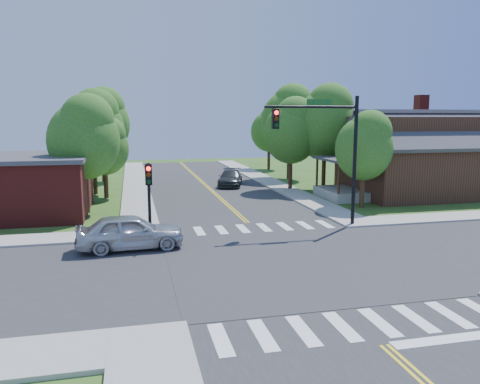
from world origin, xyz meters
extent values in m
plane|color=#2C561A|center=(0.00, 0.00, 0.00)|extent=(100.00, 100.00, 0.00)
cube|color=#2D2D30|center=(0.00, 0.00, 0.02)|extent=(10.00, 90.00, 0.04)
cube|color=#2D2D30|center=(0.00, 0.00, 0.03)|extent=(90.00, 10.00, 0.04)
cube|color=#2D2D30|center=(0.00, 0.00, 0.00)|extent=(10.20, 10.20, 0.06)
cube|color=#9E9B93|center=(6.10, 25.00, 0.07)|extent=(2.20, 40.00, 0.14)
cube|color=#9E9B93|center=(-6.10, 25.00, 0.07)|extent=(2.20, 40.00, 0.14)
cube|color=white|center=(-4.20, 6.20, 0.05)|extent=(0.45, 2.00, 0.01)
cube|color=white|center=(-3.00, 6.20, 0.05)|extent=(0.45, 2.00, 0.01)
cube|color=white|center=(-1.80, 6.20, 0.05)|extent=(0.45, 2.00, 0.01)
cube|color=white|center=(-0.60, 6.20, 0.05)|extent=(0.45, 2.00, 0.01)
cube|color=white|center=(0.60, 6.20, 0.05)|extent=(0.45, 2.00, 0.01)
cube|color=white|center=(1.80, 6.20, 0.05)|extent=(0.45, 2.00, 0.01)
cube|color=white|center=(3.00, 6.20, 0.05)|extent=(0.45, 2.00, 0.01)
cube|color=white|center=(4.20, 6.20, 0.05)|extent=(0.45, 2.00, 0.01)
cube|color=white|center=(-4.20, -6.20, 0.05)|extent=(0.45, 2.00, 0.01)
cube|color=white|center=(-3.00, -6.20, 0.05)|extent=(0.45, 2.00, 0.01)
cube|color=white|center=(-1.80, -6.20, 0.05)|extent=(0.45, 2.00, 0.01)
cube|color=white|center=(-0.60, -6.20, 0.05)|extent=(0.45, 2.00, 0.01)
cube|color=white|center=(0.60, -6.20, 0.05)|extent=(0.45, 2.00, 0.01)
cube|color=white|center=(1.80, -6.20, 0.05)|extent=(0.45, 2.00, 0.01)
cube|color=white|center=(3.00, -6.20, 0.05)|extent=(0.45, 2.00, 0.01)
cube|color=yellow|center=(-0.10, 26.25, 0.05)|extent=(0.10, 37.50, 0.01)
cube|color=yellow|center=(0.10, 26.25, 0.05)|extent=(0.10, 37.50, 0.01)
cube|color=white|center=(2.50, -7.60, 0.00)|extent=(4.60, 0.45, 0.09)
cylinder|color=black|center=(5.60, 5.60, 3.60)|extent=(0.20, 0.20, 7.20)
cylinder|color=black|center=(3.00, 5.60, 6.60)|extent=(5.20, 0.14, 0.14)
cube|color=#19591E|center=(3.40, 5.55, 6.85)|extent=(1.40, 0.04, 0.30)
cube|color=black|center=(1.00, 5.60, 5.98)|extent=(0.34, 0.28, 1.05)
sphere|color=#FF0C0C|center=(1.00, 5.43, 6.29)|extent=(0.22, 0.22, 0.22)
sphere|color=#3F2605|center=(1.00, 5.43, 5.97)|extent=(0.22, 0.22, 0.22)
sphere|color=#05330F|center=(1.00, 5.43, 5.65)|extent=(0.22, 0.22, 0.22)
cylinder|color=black|center=(-5.60, 5.60, 1.90)|extent=(0.16, 0.16, 3.80)
cube|color=black|center=(-5.60, 5.60, 3.23)|extent=(0.34, 0.28, 1.05)
sphere|color=#FF0C0C|center=(-5.60, 5.43, 3.54)|extent=(0.22, 0.22, 0.22)
sphere|color=#3F2605|center=(-5.60, 5.43, 3.22)|extent=(0.22, 0.22, 0.22)
sphere|color=#05330F|center=(-5.60, 5.43, 2.90)|extent=(0.22, 0.22, 0.22)
cube|color=#322111|center=(15.20, 14.20, 2.00)|extent=(10.00, 8.00, 4.00)
cube|color=#9E9B93|center=(8.90, 14.20, 0.35)|extent=(2.60, 4.50, 0.70)
cylinder|color=#322111|center=(7.80, 12.20, 1.60)|extent=(0.18, 0.18, 2.50)
cylinder|color=#322111|center=(7.80, 16.20, 1.60)|extent=(0.18, 0.18, 2.50)
cube|color=#38383D|center=(8.90, 14.20, 2.95)|extent=(2.80, 4.80, 0.18)
cube|color=maroon|center=(17.70, 17.70, 3.55)|extent=(0.90, 0.90, 7.11)
cube|color=maroon|center=(-14.20, 13.20, 1.75)|extent=(10.00, 8.00, 3.50)
cube|color=#38383D|center=(-14.20, 13.20, 3.60)|extent=(10.40, 8.40, 0.25)
cylinder|color=#382314|center=(8.72, 10.50, 1.22)|extent=(0.34, 0.34, 2.44)
ellipsoid|color=#2D5A1A|center=(8.72, 10.50, 3.98)|extent=(3.85, 3.66, 4.24)
sphere|color=#2D5A1A|center=(9.02, 10.30, 5.14)|extent=(2.82, 2.82, 2.82)
cylinder|color=#382314|center=(9.26, 18.28, 1.65)|extent=(0.34, 0.34, 3.30)
ellipsoid|color=#2D5A1A|center=(9.26, 18.28, 5.38)|extent=(5.21, 4.94, 5.73)
sphere|color=#2D5A1A|center=(9.56, 18.08, 6.94)|extent=(3.82, 3.82, 3.82)
cylinder|color=#382314|center=(8.78, 25.92, 1.74)|extent=(0.34, 0.34, 3.47)
ellipsoid|color=#2D5A1A|center=(8.78, 25.92, 5.66)|extent=(5.48, 5.21, 6.03)
sphere|color=#2D5A1A|center=(9.08, 25.72, 7.31)|extent=(4.02, 4.02, 4.02)
cylinder|color=#382314|center=(9.31, 34.52, 1.35)|extent=(0.34, 0.34, 2.69)
ellipsoid|color=#2D5A1A|center=(9.31, 34.52, 4.39)|extent=(4.25, 4.04, 4.67)
sphere|color=#2D5A1A|center=(9.61, 34.32, 5.66)|extent=(3.12, 3.12, 3.12)
cylinder|color=#382314|center=(-9.27, 12.81, 1.41)|extent=(0.34, 0.34, 2.81)
ellipsoid|color=#2D5A1A|center=(-9.27, 12.81, 4.59)|extent=(4.44, 4.22, 4.89)
sphere|color=#2D5A1A|center=(-8.97, 12.61, 5.93)|extent=(3.26, 3.26, 3.26)
cylinder|color=#382314|center=(-9.27, 20.42, 1.55)|extent=(0.34, 0.34, 3.09)
ellipsoid|color=#2D5A1A|center=(-9.27, 20.42, 5.04)|extent=(4.88, 4.64, 5.37)
sphere|color=#2D5A1A|center=(-8.97, 20.22, 6.51)|extent=(3.58, 3.58, 3.58)
cylinder|color=#382314|center=(-9.02, 27.94, 1.65)|extent=(0.34, 0.34, 3.30)
ellipsoid|color=#2D5A1A|center=(-9.02, 27.94, 5.39)|extent=(5.22, 4.96, 5.74)
sphere|color=#2D5A1A|center=(-8.72, 27.74, 6.96)|extent=(3.83, 3.83, 3.83)
cylinder|color=#382314|center=(-8.73, 36.79, 1.23)|extent=(0.34, 0.34, 2.46)
ellipsoid|color=#2D5A1A|center=(-8.73, 36.79, 4.01)|extent=(3.88, 3.68, 4.26)
sphere|color=#2D5A1A|center=(-8.43, 36.59, 5.17)|extent=(2.84, 2.84, 2.84)
cylinder|color=#382314|center=(6.55, 18.96, 1.45)|extent=(0.34, 0.34, 2.90)
ellipsoid|color=#2D5A1A|center=(6.55, 18.96, 4.72)|extent=(4.57, 4.34, 5.03)
sphere|color=#2D5A1A|center=(6.85, 18.76, 6.10)|extent=(3.35, 3.35, 3.35)
cylinder|color=#382314|center=(-8.34, 18.32, 1.14)|extent=(0.34, 0.34, 2.29)
ellipsoid|color=#2D5A1A|center=(-8.34, 18.32, 3.74)|extent=(3.62, 3.43, 3.98)
sphere|color=#2D5A1A|center=(-8.04, 18.12, 4.82)|extent=(2.65, 2.65, 2.65)
imported|color=silver|center=(-6.58, 3.50, 0.83)|extent=(2.56, 5.10, 1.65)
imported|color=#2E3234|center=(2.07, 22.11, 0.70)|extent=(4.51, 5.87, 1.40)
camera|label=1|loc=(-6.41, -18.01, 6.07)|focal=35.00mm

